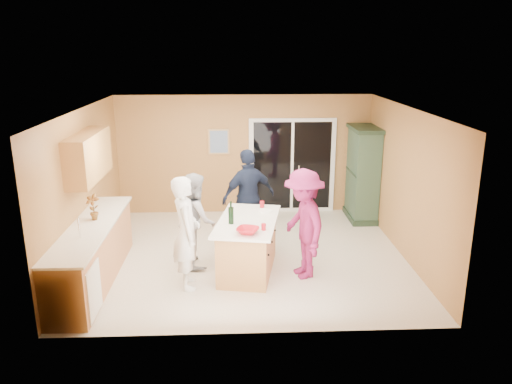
{
  "coord_description": "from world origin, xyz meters",
  "views": [
    {
      "loc": [
        -0.22,
        -8.2,
        3.58
      ],
      "look_at": [
        0.15,
        0.1,
        1.15
      ],
      "focal_mm": 35.0,
      "sensor_mm": 36.0,
      "label": 1
    }
  ],
  "objects_px": {
    "woman_white": "(186,233)",
    "woman_magenta": "(303,224)",
    "kitchen_island": "(248,247)",
    "woman_navy": "(249,197)",
    "green_hutch": "(363,175)",
    "woman_grey": "(196,220)"
  },
  "relations": [
    {
      "from": "woman_navy",
      "to": "woman_magenta",
      "type": "relative_size",
      "value": 1.02
    },
    {
      "from": "kitchen_island",
      "to": "green_hutch",
      "type": "bearing_deg",
      "value": 55.2
    },
    {
      "from": "woman_grey",
      "to": "woman_magenta",
      "type": "relative_size",
      "value": 0.9
    },
    {
      "from": "kitchen_island",
      "to": "woman_navy",
      "type": "xyz_separation_m",
      "value": [
        0.05,
        1.23,
        0.48
      ]
    },
    {
      "from": "woman_navy",
      "to": "kitchen_island",
      "type": "bearing_deg",
      "value": 61.53
    },
    {
      "from": "woman_white",
      "to": "green_hutch",
      "type": "bearing_deg",
      "value": -59.08
    },
    {
      "from": "woman_grey",
      "to": "woman_navy",
      "type": "relative_size",
      "value": 0.88
    },
    {
      "from": "woman_navy",
      "to": "green_hutch",
      "type": "bearing_deg",
      "value": -178.26
    },
    {
      "from": "green_hutch",
      "to": "woman_white",
      "type": "height_order",
      "value": "green_hutch"
    },
    {
      "from": "green_hutch",
      "to": "woman_white",
      "type": "xyz_separation_m",
      "value": [
        -3.45,
        -3.02,
        -0.09
      ]
    },
    {
      "from": "green_hutch",
      "to": "woman_magenta",
      "type": "bearing_deg",
      "value": -120.89
    },
    {
      "from": "kitchen_island",
      "to": "green_hutch",
      "type": "relative_size",
      "value": 0.92
    },
    {
      "from": "kitchen_island",
      "to": "woman_white",
      "type": "height_order",
      "value": "woman_white"
    },
    {
      "from": "woman_magenta",
      "to": "green_hutch",
      "type": "bearing_deg",
      "value": 135.05
    },
    {
      "from": "woman_grey",
      "to": "woman_navy",
      "type": "distance_m",
      "value": 1.29
    },
    {
      "from": "woman_white",
      "to": "woman_magenta",
      "type": "xyz_separation_m",
      "value": [
        1.82,
        0.29,
        0.01
      ]
    },
    {
      "from": "kitchen_island",
      "to": "green_hutch",
      "type": "height_order",
      "value": "green_hutch"
    },
    {
      "from": "kitchen_island",
      "to": "woman_white",
      "type": "distance_m",
      "value": 1.16
    },
    {
      "from": "green_hutch",
      "to": "woman_navy",
      "type": "xyz_separation_m",
      "value": [
        -2.45,
        -1.29,
        -0.07
      ]
    },
    {
      "from": "woman_white",
      "to": "woman_grey",
      "type": "relative_size",
      "value": 1.1
    },
    {
      "from": "kitchen_island",
      "to": "woman_magenta",
      "type": "bearing_deg",
      "value": -3.26
    },
    {
      "from": "kitchen_island",
      "to": "woman_grey",
      "type": "height_order",
      "value": "woman_grey"
    }
  ]
}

